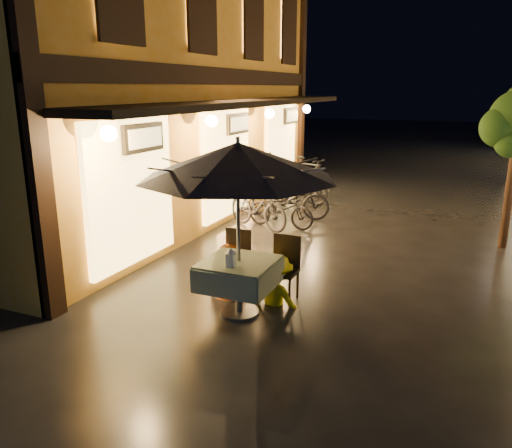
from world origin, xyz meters
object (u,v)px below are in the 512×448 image
at_px(cafe_table, 239,274).
at_px(person_yellow, 276,256).
at_px(table_lantern, 231,256).
at_px(patio_umbrella, 238,161).
at_px(bicycle_0, 281,209).
at_px(person_orange, 228,245).

xyz_separation_m(cafe_table, person_yellow, (0.33, 0.56, 0.13)).
xyz_separation_m(table_lantern, person_yellow, (0.33, 0.80, -0.21)).
distance_m(patio_umbrella, bicycle_0, 4.87).
bearing_deg(patio_umbrella, table_lantern, -90.00).
xyz_separation_m(patio_umbrella, table_lantern, (0.00, -0.24, -1.23)).
bearing_deg(table_lantern, bicycle_0, 102.60).
bearing_deg(table_lantern, patio_umbrella, 90.00).
relative_size(table_lantern, person_orange, 0.16).
height_order(table_lantern, person_orange, person_orange).
xyz_separation_m(patio_umbrella, person_orange, (-0.45, 0.58, -1.37)).
height_order(cafe_table, bicycle_0, bicycle_0).
relative_size(patio_umbrella, person_yellow, 1.87).
bearing_deg(person_orange, patio_umbrella, 142.49).
relative_size(cafe_table, person_yellow, 0.69).
bearing_deg(person_yellow, person_orange, 5.78).
distance_m(patio_umbrella, person_orange, 1.55).
height_order(cafe_table, person_orange, person_orange).
relative_size(cafe_table, patio_umbrella, 0.37).
relative_size(person_orange, person_yellow, 1.09).
bearing_deg(bicycle_0, table_lantern, -162.43).
xyz_separation_m(patio_umbrella, bicycle_0, (-1.04, 4.44, -1.73)).
bearing_deg(cafe_table, person_orange, 128.05).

